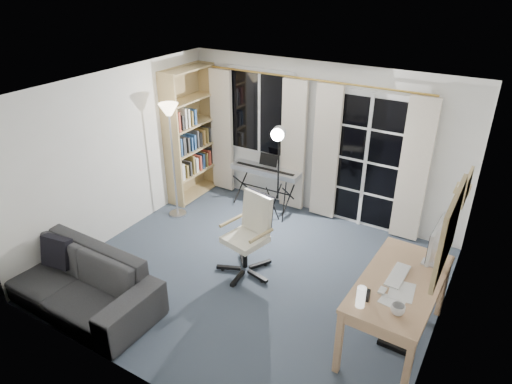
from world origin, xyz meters
TOP-DOWN VIEW (x-y plane):
  - floor at (0.00, 0.00)m, footprint 4.50×4.00m
  - window at (-1.05, 1.97)m, footprint 1.20×0.08m
  - french_door at (0.75, 1.97)m, footprint 1.32×0.09m
  - curtains at (-0.14, 1.88)m, footprint 3.60×0.07m
  - bookshelf at (-2.13, 1.43)m, footprint 0.35×1.02m
  - torchiere_lamp at (-1.87, 0.73)m, footprint 0.36×0.36m
  - keyboard_piano at (-0.79, 1.70)m, footprint 1.17×0.58m
  - studio_light at (-0.41, 1.40)m, footprint 0.33×0.34m
  - office_chair at (-0.08, 0.11)m, footprint 0.74×0.74m
  - desk at (1.88, -0.24)m, footprint 0.79×1.51m
  - monitor at (2.08, 0.21)m, footprint 0.20×0.57m
  - desk_clutter at (1.81, -0.47)m, footprint 0.49×0.90m
  - mug at (1.98, -0.74)m, footprint 0.13×0.11m
  - wall_mirror at (2.22, -0.35)m, footprint 0.04×0.94m
  - framed_print at (2.23, 0.55)m, footprint 0.03×0.42m
  - wall_shelf at (2.16, 1.05)m, footprint 0.16×0.30m
  - sofa at (-1.59, -1.55)m, footprint 2.28×0.70m

SIDE VIEW (x-z plane):
  - floor at x=0.00m, z-range -0.02..0.00m
  - sofa at x=-1.59m, z-range 0.00..0.89m
  - desk_clutter at x=1.81m, z-range 0.12..1.13m
  - office_chair at x=-0.08m, z-range 0.09..1.17m
  - keyboard_piano at x=-0.79m, z-range 0.22..1.06m
  - desk at x=1.88m, z-range 0.30..1.09m
  - mug at x=1.98m, z-range 0.80..0.93m
  - french_door at x=0.75m, z-range -0.03..2.08m
  - bookshelf at x=-2.13m, z-range -0.06..2.15m
  - curtains at x=-0.14m, z-range 0.03..2.16m
  - monitor at x=2.08m, z-range 0.85..1.35m
  - studio_light at x=-0.41m, z-range 0.48..2.05m
  - wall_shelf at x=2.16m, z-range 1.32..1.50m
  - torchiere_lamp at x=-1.87m, z-range 0.56..2.39m
  - window at x=-1.05m, z-range 0.80..2.20m
  - wall_mirror at x=2.22m, z-range 1.18..1.92m
  - framed_print at x=2.23m, z-range 1.44..1.76m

